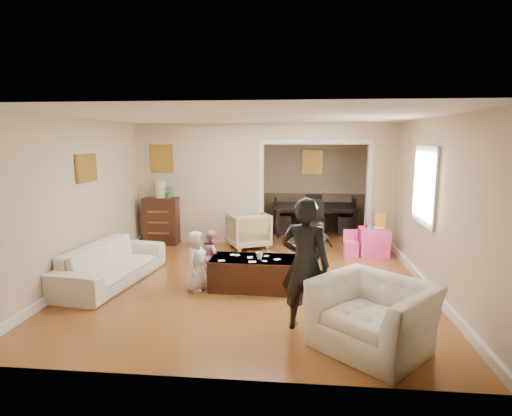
# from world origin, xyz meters

# --- Properties ---
(floor) EXTENTS (7.00, 7.00, 0.00)m
(floor) POSITION_xyz_m (0.00, 0.00, 0.00)
(floor) COLOR #AC632C
(floor) RESTS_ON ground
(partition_left) EXTENTS (2.75, 0.18, 2.60)m
(partition_left) POSITION_xyz_m (-1.38, 1.80, 1.30)
(partition_left) COLOR #C8B092
(partition_left) RESTS_ON ground
(partition_right) EXTENTS (0.55, 0.18, 2.60)m
(partition_right) POSITION_xyz_m (2.48, 1.80, 1.30)
(partition_right) COLOR #C8B092
(partition_right) RESTS_ON ground
(partition_header) EXTENTS (2.22, 0.18, 0.35)m
(partition_header) POSITION_xyz_m (1.10, 1.80, 2.42)
(partition_header) COLOR #C8B092
(partition_header) RESTS_ON partition_right
(window_pane) EXTENTS (0.03, 0.95, 1.10)m
(window_pane) POSITION_xyz_m (2.73, -0.40, 1.55)
(window_pane) COLOR white
(window_pane) RESTS_ON ground
(framed_art_partition) EXTENTS (0.45, 0.03, 0.55)m
(framed_art_partition) POSITION_xyz_m (-2.20, 1.70, 1.85)
(framed_art_partition) COLOR brown
(framed_art_partition) RESTS_ON partition_left
(framed_art_sofa_wall) EXTENTS (0.03, 0.55, 0.40)m
(framed_art_sofa_wall) POSITION_xyz_m (-2.71, -0.60, 1.80)
(framed_art_sofa_wall) COLOR brown
(framed_art_alcove) EXTENTS (0.45, 0.03, 0.55)m
(framed_art_alcove) POSITION_xyz_m (1.10, 3.44, 1.70)
(framed_art_alcove) COLOR brown
(sofa) EXTENTS (1.11, 2.22, 0.62)m
(sofa) POSITION_xyz_m (-2.20, -0.97, 0.31)
(sofa) COLOR white
(sofa) RESTS_ON ground
(armchair_back) EXTENTS (1.08, 1.09, 0.74)m
(armchair_back) POSITION_xyz_m (-0.29, 1.42, 0.37)
(armchair_back) COLOR tan
(armchair_back) RESTS_ON ground
(armchair_front) EXTENTS (1.53, 1.52, 0.75)m
(armchair_front) POSITION_xyz_m (1.57, -2.74, 0.38)
(armchair_front) COLOR white
(armchair_front) RESTS_ON ground
(dresser) EXTENTS (0.74, 0.42, 1.02)m
(dresser) POSITION_xyz_m (-2.20, 1.55, 0.51)
(dresser) COLOR #371910
(dresser) RESTS_ON ground
(table_lamp) EXTENTS (0.22, 0.22, 0.36)m
(table_lamp) POSITION_xyz_m (-2.20, 1.55, 1.20)
(table_lamp) COLOR beige
(table_lamp) RESTS_ON dresser
(potted_plant) EXTENTS (0.25, 0.22, 0.28)m
(potted_plant) POSITION_xyz_m (-2.00, 1.55, 1.16)
(potted_plant) COLOR #3D8039
(potted_plant) RESTS_ON dresser
(coffee_table) EXTENTS (1.30, 0.69, 0.48)m
(coffee_table) POSITION_xyz_m (0.08, -1.02, 0.24)
(coffee_table) COLOR #381B11
(coffee_table) RESTS_ON ground
(coffee_cup) EXTENTS (0.11, 0.11, 0.10)m
(coffee_cup) POSITION_xyz_m (0.18, -1.07, 0.53)
(coffee_cup) COLOR silver
(coffee_cup) RESTS_ON coffee_table
(play_table) EXTENTS (0.56, 0.56, 0.53)m
(play_table) POSITION_xyz_m (2.25, 1.07, 0.26)
(play_table) COLOR #F34099
(play_table) RESTS_ON ground
(cereal_box) EXTENTS (0.20, 0.07, 0.30)m
(cereal_box) POSITION_xyz_m (2.37, 1.17, 0.68)
(cereal_box) COLOR yellow
(cereal_box) RESTS_ON play_table
(cyan_cup) EXTENTS (0.08, 0.08, 0.08)m
(cyan_cup) POSITION_xyz_m (2.15, 1.02, 0.57)
(cyan_cup) COLOR #29CFCF
(cyan_cup) RESTS_ON play_table
(toy_block) EXTENTS (0.10, 0.08, 0.05)m
(toy_block) POSITION_xyz_m (2.13, 1.19, 0.55)
(toy_block) COLOR red
(toy_block) RESTS_ON play_table
(play_bowl) EXTENTS (0.21, 0.21, 0.05)m
(play_bowl) POSITION_xyz_m (2.30, 0.95, 0.55)
(play_bowl) COLOR silver
(play_bowl) RESTS_ON play_table
(dining_table) EXTENTS (2.04, 1.24, 0.69)m
(dining_table) POSITION_xyz_m (1.15, 2.83, 0.34)
(dining_table) COLOR black
(dining_table) RESTS_ON ground
(adult_person) EXTENTS (0.68, 0.54, 1.62)m
(adult_person) POSITION_xyz_m (0.83, -2.35, 0.81)
(adult_person) COLOR black
(adult_person) RESTS_ON ground
(child_kneel_a) EXTENTS (0.38, 0.50, 0.92)m
(child_kneel_a) POSITION_xyz_m (-0.77, -1.17, 0.46)
(child_kneel_a) COLOR silver
(child_kneel_a) RESTS_ON ground
(child_kneel_b) EXTENTS (0.42, 0.48, 0.83)m
(child_kneel_b) POSITION_xyz_m (-0.62, -0.72, 0.41)
(child_kneel_b) COLOR pink
(child_kneel_b) RESTS_ON ground
(child_toddler) EXTENTS (0.55, 0.50, 0.90)m
(child_toddler) POSITION_xyz_m (1.13, -0.27, 0.45)
(child_toddler) COLOR black
(child_toddler) RESTS_ON ground
(craft_papers) EXTENTS (0.94, 0.46, 0.00)m
(craft_papers) POSITION_xyz_m (0.02, -1.06, 0.48)
(craft_papers) COLOR white
(craft_papers) RESTS_ON coffee_table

